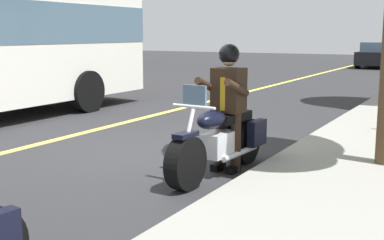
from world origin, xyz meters
The scene contains 5 objects.
ground_plane centered at (0.00, 0.00, 0.00)m, with size 80.00×80.00×0.00m, color #28282B.
lane_center_stripe centered at (0.00, -2.00, 0.01)m, with size 60.00×0.16×0.01m, color #E5DB4C.
motorcycle_main centered at (0.58, 1.52, 0.45)m, with size 2.22×0.68×1.26m.
rider_main centered at (0.39, 1.53, 1.04)m, with size 0.64×0.57×1.74m.
car_silver centered at (-23.25, -0.38, 0.69)m, with size 4.60×1.92×1.40m.
Camera 1 is at (6.54, 4.44, 1.88)m, focal length 47.32 mm.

